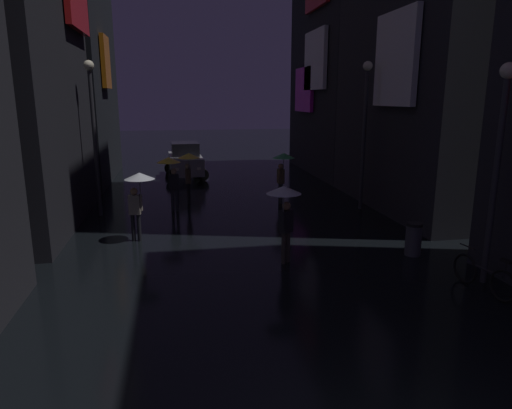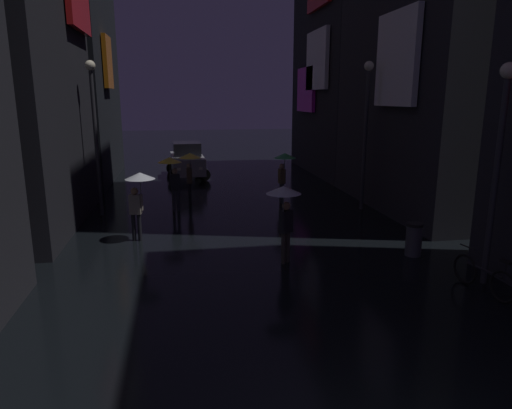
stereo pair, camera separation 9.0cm
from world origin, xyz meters
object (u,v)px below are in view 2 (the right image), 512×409
at_px(streetlamp_left_far, 95,121).
at_px(streetlamp_right_far, 366,119).
at_px(streetlamp_right_near, 499,149).
at_px(trash_bin, 414,239).
at_px(pedestrian_far_right_clear, 138,187).
at_px(pedestrian_midstreet_centre_green, 284,164).
at_px(pedestrian_midstreet_left_clear, 284,203).
at_px(pedestrian_near_crossing_yellow, 190,164).
at_px(pedestrian_foreground_right_yellow, 172,169).
at_px(bicycle_parked_at_storefront, 484,277).
at_px(car_distant, 187,160).

bearing_deg(streetlamp_left_far, streetlamp_right_far, -3.93).
xyz_separation_m(streetlamp_right_near, streetlamp_right_far, (0.00, 7.50, 0.31)).
bearing_deg(streetlamp_left_far, trash_bin, -33.29).
distance_m(pedestrian_far_right_clear, streetlamp_left_far, 4.24).
height_order(pedestrian_midstreet_centre_green, streetlamp_left_far, streetlamp_left_far).
bearing_deg(pedestrian_midstreet_centre_green, pedestrian_midstreet_left_clear, -102.84).
distance_m(pedestrian_near_crossing_yellow, trash_bin, 9.61).
relative_size(pedestrian_foreground_right_yellow, bicycle_parked_at_storefront, 1.17).
relative_size(pedestrian_midstreet_centre_green, streetlamp_right_far, 0.38).
distance_m(pedestrian_midstreet_left_clear, pedestrian_foreground_right_yellow, 6.96).
bearing_deg(car_distant, pedestrian_midstreet_left_clear, -81.12).
height_order(pedestrian_midstreet_left_clear, streetlamp_left_far, streetlamp_left_far).
height_order(pedestrian_far_right_clear, bicycle_parked_at_storefront, pedestrian_far_right_clear).
bearing_deg(pedestrian_midstreet_centre_green, streetlamp_left_far, -174.63).
bearing_deg(pedestrian_foreground_right_yellow, streetlamp_right_near, -48.49).
height_order(pedestrian_midstreet_centre_green, streetlamp_right_far, streetlamp_right_far).
xyz_separation_m(pedestrian_far_right_clear, streetlamp_left_far, (-1.70, 3.43, 1.81)).
distance_m(pedestrian_far_right_clear, pedestrian_midstreet_left_clear, 4.75).
relative_size(pedestrian_far_right_clear, bicycle_parked_at_storefront, 1.17).
height_order(pedestrian_foreground_right_yellow, car_distant, pedestrian_foreground_right_yellow).
xyz_separation_m(car_distant, streetlamp_right_far, (6.64, -8.65, 2.58)).
bearing_deg(pedestrian_midstreet_centre_green, trash_bin, -72.29).
height_order(streetlamp_right_far, trash_bin, streetlamp_right_far).
distance_m(streetlamp_right_far, trash_bin, 6.25).
height_order(streetlamp_right_near, streetlamp_right_far, streetlamp_right_far).
xyz_separation_m(streetlamp_right_near, trash_bin, (-0.70, 2.09, -2.73)).
relative_size(pedestrian_foreground_right_yellow, streetlamp_right_near, 0.42).
relative_size(pedestrian_midstreet_centre_green, streetlamp_left_far, 0.38).
xyz_separation_m(pedestrian_far_right_clear, pedestrian_near_crossing_yellow, (1.66, 4.79, 0.00)).
bearing_deg(streetlamp_right_near, pedestrian_midstreet_centre_green, 107.91).
distance_m(pedestrian_near_crossing_yellow, car_distant, 6.65).
xyz_separation_m(bicycle_parked_at_storefront, car_distant, (-6.24, 16.67, 0.54)).
height_order(pedestrian_near_crossing_yellow, bicycle_parked_at_storefront, pedestrian_near_crossing_yellow).
distance_m(pedestrian_far_right_clear, streetlamp_right_far, 8.93).
bearing_deg(pedestrian_foreground_right_yellow, car_distant, 84.75).
relative_size(pedestrian_midstreet_left_clear, trash_bin, 2.28).
distance_m(bicycle_parked_at_storefront, streetlamp_right_far, 8.61).
distance_m(pedestrian_foreground_right_yellow, streetlamp_right_near, 11.21).
height_order(pedestrian_far_right_clear, trash_bin, pedestrian_far_right_clear).
bearing_deg(streetlamp_right_far, car_distant, 127.50).
bearing_deg(trash_bin, bicycle_parked_at_storefront, -83.37).
bearing_deg(bicycle_parked_at_storefront, streetlamp_right_near, 52.35).
xyz_separation_m(pedestrian_midstreet_left_clear, pedestrian_foreground_right_yellow, (-2.93, 6.31, 0.00)).
relative_size(pedestrian_midstreet_left_clear, streetlamp_left_far, 0.38).
height_order(pedestrian_far_right_clear, car_distant, pedestrian_far_right_clear).
bearing_deg(streetlamp_right_far, streetlamp_right_near, -90.00).
distance_m(pedestrian_midstreet_centre_green, streetlamp_right_near, 9.44).
bearing_deg(bicycle_parked_at_storefront, streetlamp_left_far, 137.80).
bearing_deg(pedestrian_midstreet_left_clear, car_distant, 98.88).
bearing_deg(pedestrian_midstreet_left_clear, pedestrian_midstreet_centre_green, 77.16).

